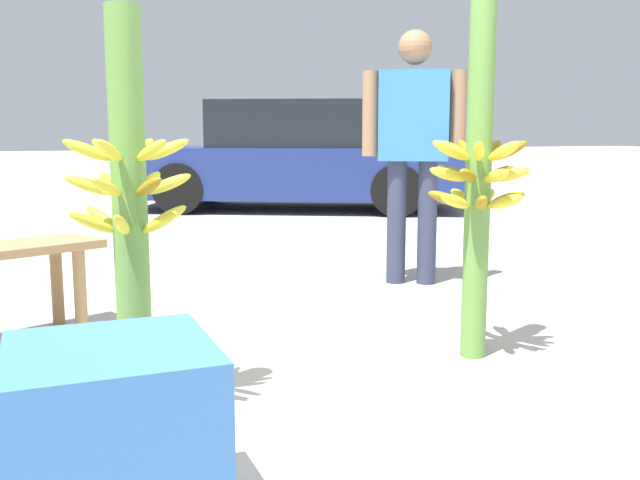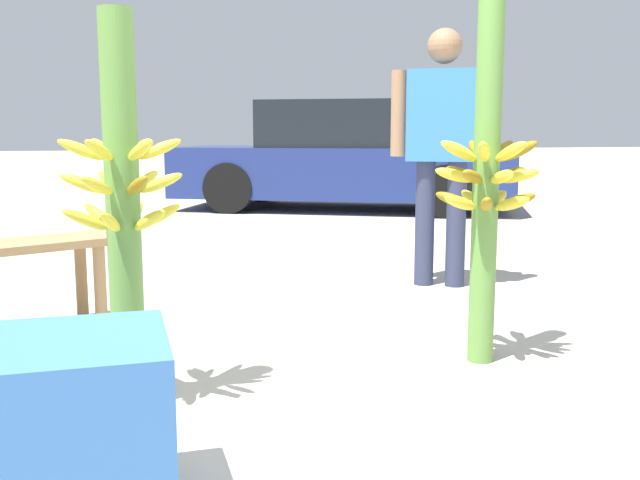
{
  "view_description": "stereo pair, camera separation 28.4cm",
  "coord_description": "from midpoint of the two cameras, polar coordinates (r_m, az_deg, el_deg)",
  "views": [
    {
      "loc": [
        -1.06,
        -2.03,
        0.97
      ],
      "look_at": [
        -0.01,
        0.58,
        0.54
      ],
      "focal_mm": 40.0,
      "sensor_mm": 36.0,
      "label": 1
    },
    {
      "loc": [
        -0.79,
        -2.12,
        0.97
      ],
      "look_at": [
        -0.01,
        0.58,
        0.54
      ],
      "focal_mm": 40.0,
      "sensor_mm": 36.0,
      "label": 2
    }
  ],
  "objects": [
    {
      "name": "produce_crate",
      "position": [
        1.87,
        -20.57,
        -14.96
      ],
      "size": [
        0.47,
        0.47,
        0.47
      ],
      "color": "#386BB2",
      "rests_on": "ground_plane"
    },
    {
      "name": "vendor_person",
      "position": [
        4.57,
        5.71,
        8.27
      ],
      "size": [
        0.62,
        0.42,
        1.6
      ],
      "rotation": [
        0.0,
        0.0,
        -0.52
      ],
      "color": "#2D334C",
      "rests_on": "ground_plane"
    },
    {
      "name": "banana_stalk_center",
      "position": [
        3.06,
        9.96,
        4.63
      ],
      "size": [
        0.44,
        0.44,
        1.51
      ],
      "color": "#5B8C3D",
      "rests_on": "ground_plane"
    },
    {
      "name": "parked_car",
      "position": [
        9.16,
        -2.64,
        6.57
      ],
      "size": [
        4.49,
        3.39,
        1.36
      ],
      "rotation": [
        0.0,
        0.0,
        1.1
      ],
      "color": "navy",
      "rests_on": "ground_plane"
    },
    {
      "name": "ground_plane",
      "position": [
        2.47,
        1.94,
        -14.53
      ],
      "size": [
        80.0,
        80.0,
        0.0
      ],
      "primitive_type": "plane",
      "color": "#B2AA9E"
    },
    {
      "name": "banana_stalk_left",
      "position": [
        2.5,
        -18.14,
        2.2
      ],
      "size": [
        0.42,
        0.41,
        1.38
      ],
      "color": "#5B8C3D",
      "rests_on": "ground_plane"
    }
  ]
}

